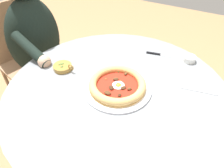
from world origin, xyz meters
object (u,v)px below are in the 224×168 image
at_px(cafe_chair_diner, 29,52).
at_px(diner_person, 42,65).
at_px(ramekin_capers, 189,58).
at_px(pizza_on_plate, 117,86).
at_px(olive_pan, 63,67).
at_px(fork_utensil, 199,91).
at_px(steak_knife, 158,54).
at_px(dining_table, 117,109).

bearing_deg(cafe_chair_diner, diner_person, 74.68).
bearing_deg(cafe_chair_diner, ramekin_capers, 98.49).
bearing_deg(pizza_on_plate, ramekin_capers, 147.84).
xyz_separation_m(olive_pan, fork_utensil, (-0.16, 0.66, -0.01)).
relative_size(pizza_on_plate, fork_utensil, 1.82).
relative_size(pizza_on_plate, steak_knife, 1.67).
height_order(dining_table, cafe_chair_diner, cafe_chair_diner).
relative_size(pizza_on_plate, diner_person, 0.28).
xyz_separation_m(dining_table, cafe_chair_diner, (-0.22, -0.84, -0.04)).
distance_m(pizza_on_plate, diner_person, 0.76).
bearing_deg(dining_table, pizza_on_plate, 31.10).
xyz_separation_m(steak_knife, ramekin_capers, (-0.02, 0.17, 0.01)).
distance_m(dining_table, fork_utensil, 0.40).
distance_m(ramekin_capers, fork_utensil, 0.24).
relative_size(dining_table, steak_knife, 5.49).
distance_m(dining_table, ramekin_capers, 0.48).
bearing_deg(pizza_on_plate, diner_person, -104.78).
bearing_deg(fork_utensil, dining_table, -64.47).
distance_m(olive_pan, diner_person, 0.48).
bearing_deg(diner_person, pizza_on_plate, 75.22).
bearing_deg(diner_person, steak_knife, 103.21).
bearing_deg(dining_table, cafe_chair_diner, -104.68).
xyz_separation_m(ramekin_capers, olive_pan, (0.38, -0.56, -0.00)).
height_order(dining_table, ramekin_capers, ramekin_capers).
distance_m(olive_pan, fork_utensil, 0.67).
bearing_deg(dining_table, ramekin_capers, 147.37).
height_order(pizza_on_plate, fork_utensil, pizza_on_plate).
distance_m(steak_knife, fork_utensil, 0.33).
bearing_deg(pizza_on_plate, cafe_chair_diner, -104.88).
bearing_deg(fork_utensil, olive_pan, -76.27).
relative_size(ramekin_capers, fork_utensil, 0.39).
bearing_deg(fork_utensil, cafe_chair_diner, -92.80).
relative_size(fork_utensil, diner_person, 0.15).
relative_size(dining_table, fork_utensil, 5.98).
bearing_deg(steak_knife, pizza_on_plate, -11.61).
distance_m(fork_utensil, cafe_chair_diner, 1.19).
height_order(ramekin_capers, fork_utensil, ramekin_capers).
bearing_deg(steak_knife, ramekin_capers, 96.88).
bearing_deg(olive_pan, fork_utensil, 103.73).
xyz_separation_m(ramekin_capers, fork_utensil, (0.22, 0.09, -0.01)).
height_order(pizza_on_plate, ramekin_capers, pizza_on_plate).
xyz_separation_m(dining_table, pizza_on_plate, (0.00, 0.00, 0.16)).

